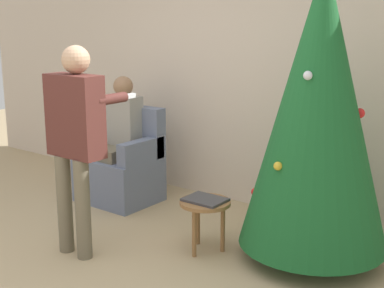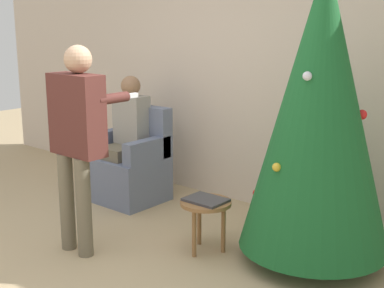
{
  "view_description": "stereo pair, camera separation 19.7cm",
  "coord_description": "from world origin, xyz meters",
  "px_view_note": "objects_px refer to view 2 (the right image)",
  "views": [
    {
      "loc": [
        2.81,
        -2.28,
        1.84
      ],
      "look_at": [
        0.43,
        0.86,
        0.92
      ],
      "focal_mm": 50.0,
      "sensor_mm": 36.0,
      "label": 1
    },
    {
      "loc": [
        2.96,
        -2.15,
        1.84
      ],
      "look_at": [
        0.43,
        0.86,
        0.92
      ],
      "focal_mm": 50.0,
      "sensor_mm": 36.0,
      "label": 2
    }
  ],
  "objects_px": {
    "person_seated": "(126,133)",
    "person_standing": "(77,130)",
    "christmas_tree": "(319,108)",
    "side_stool": "(206,209)",
    "armchair": "(129,166)"
  },
  "relations": [
    {
      "from": "armchair",
      "to": "side_stool",
      "type": "height_order",
      "value": "armchair"
    },
    {
      "from": "christmas_tree",
      "to": "armchair",
      "type": "height_order",
      "value": "christmas_tree"
    },
    {
      "from": "armchair",
      "to": "person_seated",
      "type": "relative_size",
      "value": 0.75
    },
    {
      "from": "christmas_tree",
      "to": "person_seated",
      "type": "distance_m",
      "value": 2.24
    },
    {
      "from": "christmas_tree",
      "to": "person_seated",
      "type": "bearing_deg",
      "value": 177.35
    },
    {
      "from": "christmas_tree",
      "to": "person_seated",
      "type": "height_order",
      "value": "christmas_tree"
    },
    {
      "from": "christmas_tree",
      "to": "side_stool",
      "type": "distance_m",
      "value": 1.19
    },
    {
      "from": "person_seated",
      "to": "person_standing",
      "type": "distance_m",
      "value": 1.31
    },
    {
      "from": "person_seated",
      "to": "person_standing",
      "type": "xyz_separation_m",
      "value": [
        0.64,
        -1.11,
        0.29
      ]
    },
    {
      "from": "christmas_tree",
      "to": "person_standing",
      "type": "distance_m",
      "value": 1.85
    },
    {
      "from": "armchair",
      "to": "christmas_tree",
      "type": "bearing_deg",
      "value": -3.25
    },
    {
      "from": "armchair",
      "to": "side_stool",
      "type": "relative_size",
      "value": 2.27
    },
    {
      "from": "christmas_tree",
      "to": "side_stool",
      "type": "xyz_separation_m",
      "value": [
        -0.75,
        -0.38,
        -0.84
      ]
    },
    {
      "from": "side_stool",
      "to": "person_standing",
      "type": "bearing_deg",
      "value": -141.73
    },
    {
      "from": "armchair",
      "to": "person_standing",
      "type": "xyz_separation_m",
      "value": [
        0.64,
        -1.13,
        0.65
      ]
    }
  ]
}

